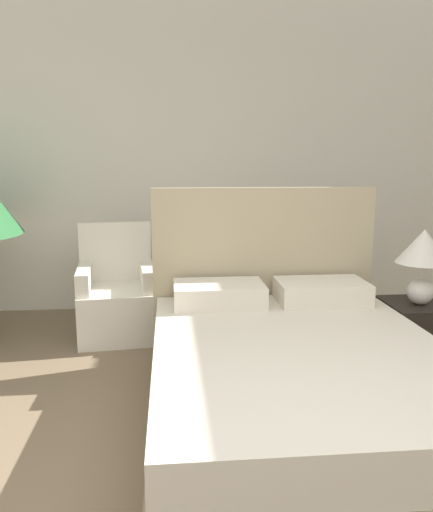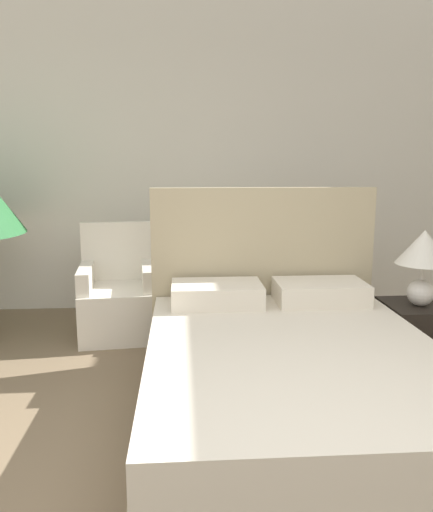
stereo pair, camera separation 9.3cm
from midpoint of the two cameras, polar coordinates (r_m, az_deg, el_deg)
name	(u,v)px [view 2 (the right image)]	position (r m, az deg, el deg)	size (l,w,h in m)	color
wall_back	(220,156)	(4.78, 0.96, 11.39)	(10.00, 0.06, 2.90)	silver
bed	(289,375)	(2.77, 9.25, -13.25)	(1.54, 2.02, 1.22)	#8C7A5B
armchair_near_window_left	(118,302)	(4.14, -10.53, -5.19)	(0.65, 0.69, 0.90)	silver
armchair_near_window_right	(235,300)	(4.14, 2.76, -5.02)	(0.64, 0.68, 0.90)	silver
nightstand	(419,337)	(3.69, 22.80, -8.55)	(0.47, 0.44, 0.46)	black
table_lamp	(423,255)	(3.51, 23.28, 0.14)	(0.35, 0.35, 0.50)	white
side_table	(177,306)	(4.04, -3.87, -5.77)	(0.30, 0.30, 0.50)	brown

